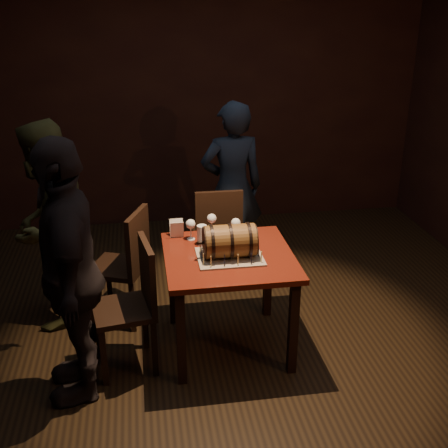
{
  "coord_description": "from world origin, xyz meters",
  "views": [
    {
      "loc": [
        -0.59,
        -3.52,
        2.47
      ],
      "look_at": [
        -0.03,
        0.05,
        0.95
      ],
      "focal_mm": 45.0,
      "sensor_mm": 36.0,
      "label": 1
    }
  ],
  "objects_px": {
    "chair_left_front": "(134,299)",
    "wine_glass_left": "(191,225)",
    "person_back": "(232,187)",
    "wine_glass_right": "(236,224)",
    "pint_of_ale": "(202,236)",
    "pub_table": "(229,268)",
    "wine_glass_mid": "(212,219)",
    "person_left_rear": "(48,227)",
    "person_left_front": "(70,273)",
    "barrel_cake": "(230,241)",
    "chair_left_rear": "(127,260)",
    "chair_back": "(218,232)"
  },
  "relations": [
    {
      "from": "pub_table",
      "to": "pint_of_ale",
      "type": "height_order",
      "value": "pint_of_ale"
    },
    {
      "from": "chair_left_front",
      "to": "wine_glass_left",
      "type": "bearing_deg",
      "value": 43.82
    },
    {
      "from": "barrel_cake",
      "to": "chair_left_front",
      "type": "bearing_deg",
      "value": -173.75
    },
    {
      "from": "person_back",
      "to": "person_left_rear",
      "type": "relative_size",
      "value": 0.98
    },
    {
      "from": "pub_table",
      "to": "barrel_cake",
      "type": "xyz_separation_m",
      "value": [
        -0.0,
        -0.05,
        0.24
      ]
    },
    {
      "from": "chair_left_rear",
      "to": "chair_left_front",
      "type": "height_order",
      "value": "same"
    },
    {
      "from": "chair_back",
      "to": "chair_left_rear",
      "type": "xyz_separation_m",
      "value": [
        -0.77,
        -0.43,
        0.0
      ]
    },
    {
      "from": "wine_glass_right",
      "to": "barrel_cake",
      "type": "bearing_deg",
      "value": -107.35
    },
    {
      "from": "pub_table",
      "to": "chair_back",
      "type": "distance_m",
      "value": 0.93
    },
    {
      "from": "wine_glass_right",
      "to": "pub_table",
      "type": "bearing_deg",
      "value": -109.88
    },
    {
      "from": "wine_glass_mid",
      "to": "person_left_rear",
      "type": "height_order",
      "value": "person_left_rear"
    },
    {
      "from": "barrel_cake",
      "to": "person_left_front",
      "type": "bearing_deg",
      "value": -165.04
    },
    {
      "from": "pint_of_ale",
      "to": "person_back",
      "type": "xyz_separation_m",
      "value": [
        0.41,
        1.1,
        -0.03
      ]
    },
    {
      "from": "wine_glass_mid",
      "to": "person_back",
      "type": "height_order",
      "value": "person_back"
    },
    {
      "from": "chair_left_front",
      "to": "person_left_front",
      "type": "distance_m",
      "value": 0.54
    },
    {
      "from": "wine_glass_right",
      "to": "chair_left_rear",
      "type": "relative_size",
      "value": 0.17
    },
    {
      "from": "pub_table",
      "to": "wine_glass_mid",
      "type": "distance_m",
      "value": 0.45
    },
    {
      "from": "pub_table",
      "to": "person_left_rear",
      "type": "height_order",
      "value": "person_left_rear"
    },
    {
      "from": "pub_table",
      "to": "person_left_front",
      "type": "distance_m",
      "value": 1.11
    },
    {
      "from": "barrel_cake",
      "to": "pint_of_ale",
      "type": "relative_size",
      "value": 2.74
    },
    {
      "from": "wine_glass_mid",
      "to": "pub_table",
      "type": "bearing_deg",
      "value": -79.83
    },
    {
      "from": "chair_left_front",
      "to": "pint_of_ale",
      "type": "bearing_deg",
      "value": 31.86
    },
    {
      "from": "wine_glass_mid",
      "to": "person_back",
      "type": "distance_m",
      "value": 0.97
    },
    {
      "from": "pub_table",
      "to": "wine_glass_mid",
      "type": "xyz_separation_m",
      "value": [
        -0.07,
        0.38,
        0.23
      ]
    },
    {
      "from": "pub_table",
      "to": "wine_glass_left",
      "type": "height_order",
      "value": "wine_glass_left"
    },
    {
      "from": "chair_back",
      "to": "person_back",
      "type": "xyz_separation_m",
      "value": [
        0.19,
        0.37,
        0.27
      ]
    },
    {
      "from": "wine_glass_left",
      "to": "person_back",
      "type": "bearing_deg",
      "value": 64.32
    },
    {
      "from": "chair_left_rear",
      "to": "pub_table",
      "type": "bearing_deg",
      "value": -34.03
    },
    {
      "from": "barrel_cake",
      "to": "person_left_front",
      "type": "xyz_separation_m",
      "value": [
        -1.04,
        -0.28,
        -0.01
      ]
    },
    {
      "from": "wine_glass_mid",
      "to": "chair_left_front",
      "type": "xyz_separation_m",
      "value": [
        -0.6,
        -0.5,
        -0.34
      ]
    },
    {
      "from": "wine_glass_left",
      "to": "wine_glass_right",
      "type": "distance_m",
      "value": 0.33
    },
    {
      "from": "person_left_rear",
      "to": "person_left_front",
      "type": "bearing_deg",
      "value": 33.57
    },
    {
      "from": "wine_glass_right",
      "to": "person_left_rear",
      "type": "height_order",
      "value": "person_left_rear"
    },
    {
      "from": "person_left_rear",
      "to": "person_left_front",
      "type": "relative_size",
      "value": 0.94
    },
    {
      "from": "pub_table",
      "to": "wine_glass_right",
      "type": "distance_m",
      "value": 0.36
    },
    {
      "from": "pint_of_ale",
      "to": "barrel_cake",
      "type": "bearing_deg",
      "value": -55.9
    },
    {
      "from": "chair_left_front",
      "to": "person_back",
      "type": "relative_size",
      "value": 0.59
    },
    {
      "from": "person_left_rear",
      "to": "chair_left_rear",
      "type": "bearing_deg",
      "value": 98.93
    },
    {
      "from": "chair_left_front",
      "to": "person_back",
      "type": "bearing_deg",
      "value": 57.13
    },
    {
      "from": "wine_glass_mid",
      "to": "pint_of_ale",
      "type": "xyz_separation_m",
      "value": [
        -0.1,
        -0.19,
        -0.04
      ]
    },
    {
      "from": "person_left_rear",
      "to": "wine_glass_right",
      "type": "bearing_deg",
      "value": 95.3
    },
    {
      "from": "pint_of_ale",
      "to": "chair_left_rear",
      "type": "distance_m",
      "value": 0.7
    },
    {
      "from": "chair_back",
      "to": "wine_glass_right",
      "type": "bearing_deg",
      "value": -86.29
    },
    {
      "from": "pub_table",
      "to": "wine_glass_mid",
      "type": "relative_size",
      "value": 5.59
    },
    {
      "from": "chair_left_rear",
      "to": "person_back",
      "type": "bearing_deg",
      "value": 39.92
    },
    {
      "from": "pub_table",
      "to": "wine_glass_left",
      "type": "xyz_separation_m",
      "value": [
        -0.24,
        0.3,
        0.23
      ]
    },
    {
      "from": "pub_table",
      "to": "chair_back",
      "type": "height_order",
      "value": "chair_back"
    },
    {
      "from": "person_left_rear",
      "to": "chair_left_front",
      "type": "bearing_deg",
      "value": 59.76
    },
    {
      "from": "chair_left_front",
      "to": "person_back",
      "type": "xyz_separation_m",
      "value": [
        0.91,
        1.41,
        0.27
      ]
    },
    {
      "from": "pub_table",
      "to": "person_left_rear",
      "type": "relative_size",
      "value": 0.56
    }
  ]
}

